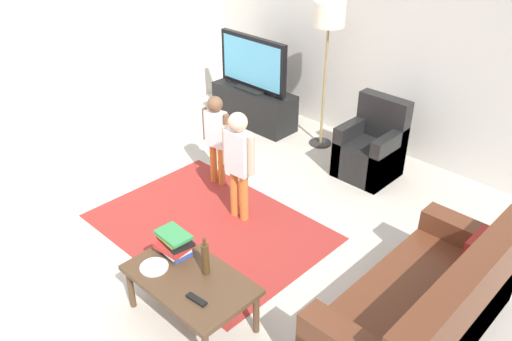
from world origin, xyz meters
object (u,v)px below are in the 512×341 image
Objects in this scene: child_near_tv at (216,133)px; couch at (427,313)px; plate at (154,267)px; bottle at (205,259)px; tv_stand at (254,107)px; tv_remote at (197,300)px; floor_lamp at (329,22)px; child_center at (238,157)px; coffee_table at (190,282)px; book_stack at (174,243)px; tv at (253,64)px; armchair at (372,150)px.

couch is at bearing -9.59° from child_near_tv.
bottle is at bearing 36.05° from plate.
tv_remote is (2.36, -3.02, 0.19)m from tv_stand.
floor_lamp is 2.06m from child_center.
child_near_tv is (0.79, -1.39, 0.38)m from tv_stand.
floor_lamp is 3.46m from plate.
tv_stand is 1.20× the size of coffee_table.
book_stack is at bearing 161.61° from coffee_table.
tv is (-0.00, -0.02, 0.60)m from tv_stand.
tv_remote is (0.17, -0.24, -0.13)m from bottle.
plate is (-0.50, 0.00, -0.00)m from tv_remote.
floor_lamp is at bearing 9.51° from tv.
floor_lamp reaches higher than tv_stand.
tv_stand is at bearing 152.41° from couch.
child_near_tv is 2.27m from tv_remote.
child_center is at bearing 175.38° from couch.
armchair is 2.77m from book_stack.
child_center is 5.22× the size of plate.
armchair is (1.89, -0.04, 0.05)m from tv_stand.
couch is 1.75m from coffee_table.
book_stack reaches higher than tv_remote.
tv is at bearing 123.15° from tv_remote.
tv is 4.04m from couch.
book_stack is at bearing -151.14° from couch.
plate is at bearing -56.52° from child_near_tv.
floor_lamp is (1.03, 0.17, 0.70)m from tv.
coffee_table is (2.14, -2.90, 0.13)m from tv_stand.
book_stack is (-0.30, 0.10, 0.15)m from coffee_table.
floor_lamp is at bearing 8.37° from tv_stand.
armchair is at bearing 93.87° from tv_remote.
child_center is at bearing 110.35° from book_stack.
tv_remote is at bearing -51.71° from tv.
child_center is at bearing -49.28° from tv.
plate is at bearing -143.95° from bottle.
tv is at bearing 152.67° from couch.
couch is 2.05m from plate.
bottle is 1.92× the size of tv_remote.
tv_stand is at bearing 130.36° from child_center.
bottle is at bearing -55.07° from child_center.
tv_remote is (0.52, -0.22, -0.10)m from book_stack.
armchair is 2.77m from bottle.
coffee_table is at bearing -53.29° from tv.
tv is at bearing 119.95° from child_near_tv.
couch is at bearing 34.54° from plate.
child_center reaches higher than coffee_table.
tv is 1.10× the size of coffee_table.
coffee_table is 5.88× the size of tv_remote.
tv_remote is at bearing -28.61° from coffee_table.
armchair is (-1.66, 1.82, 0.01)m from couch.
tv_stand is 2.26m from child_center.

